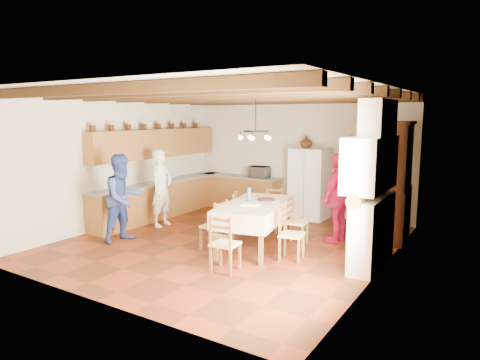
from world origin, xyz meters
name	(u,v)px	position (x,y,z in m)	size (l,w,h in m)	color
floor	(228,243)	(0.00, 0.00, -0.01)	(6.00, 6.50, 0.02)	#4E2411
ceiling	(227,91)	(0.00, 0.00, 3.01)	(6.00, 6.50, 0.02)	silver
wall_back	(297,156)	(0.00, 3.26, 1.50)	(6.00, 0.02, 3.00)	beige
wall_front	(91,195)	(0.00, -3.26, 1.50)	(6.00, 0.02, 3.00)	beige
wall_left	(120,161)	(-3.01, 0.00, 1.50)	(0.02, 6.50, 3.00)	beige
wall_right	(384,181)	(3.01, 0.00, 1.50)	(0.02, 6.50, 3.00)	beige
ceiling_beams	(227,96)	(0.00, 0.00, 2.91)	(6.00, 6.30, 0.16)	#392511
lower_cabinets_left	(162,199)	(-2.70, 1.05, 0.43)	(0.60, 4.30, 0.86)	olive
lower_cabinets_back	(240,192)	(-1.55, 2.95, 0.43)	(2.30, 0.60, 0.86)	olive
countertop_left	(162,182)	(-2.70, 1.05, 0.88)	(0.62, 4.30, 0.04)	slate
countertop_back	(240,176)	(-1.55, 2.95, 0.88)	(2.34, 0.62, 0.04)	slate
backsplash_left	(153,169)	(-2.98, 1.05, 1.20)	(0.03, 4.30, 0.60)	beige
backsplash_back	(246,164)	(-1.55, 3.23, 1.20)	(2.30, 0.03, 0.60)	beige
upper_cabinets	(157,143)	(-2.83, 1.05, 1.85)	(0.35, 4.20, 0.70)	olive
fireplace	(369,184)	(2.72, 0.20, 1.40)	(0.56, 1.60, 2.80)	beige
wall_picture	(356,145)	(1.55, 3.23, 1.85)	(0.34, 0.03, 0.42)	#302717
refrigerator	(310,184)	(0.55, 2.84, 0.87)	(0.87, 0.72, 1.75)	white
hutch	(395,181)	(2.75, 2.04, 1.21)	(0.56, 1.34, 2.43)	#3D230C
dining_table	(255,207)	(0.63, 0.00, 0.80)	(1.41, 2.20, 0.89)	#F2E0CF
chandelier	(256,131)	(0.63, 0.00, 2.25)	(0.47, 0.47, 0.03)	black
chair_left_near	(214,225)	(0.01, -0.50, 0.48)	(0.42, 0.40, 0.96)	brown
chair_left_far	(227,215)	(-0.25, 0.35, 0.48)	(0.42, 0.40, 0.96)	brown
chair_right_near	(292,233)	(1.53, -0.25, 0.48)	(0.42, 0.40, 0.96)	brown
chair_right_far	(297,221)	(1.23, 0.61, 0.48)	(0.42, 0.40, 0.96)	brown
chair_end_near	(225,243)	(0.84, -1.34, 0.48)	(0.42, 0.40, 0.96)	brown
chair_end_far	(271,210)	(0.32, 1.25, 0.48)	(0.42, 0.40, 0.96)	brown
person_man	(162,188)	(-2.04, 0.32, 0.89)	(0.65, 0.43, 1.78)	white
person_woman_blue	(123,198)	(-1.87, -1.00, 0.89)	(0.87, 0.68, 1.78)	#2E4696
person_woman_red	(339,198)	(1.85, 1.24, 0.90)	(1.06, 0.44, 1.81)	#BF113A
microwave	(259,172)	(-0.95, 2.95, 1.05)	(0.53, 0.36, 0.29)	silver
fridge_vase	(306,142)	(0.43, 2.84, 1.90)	(0.30, 0.30, 0.31)	#3D230C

